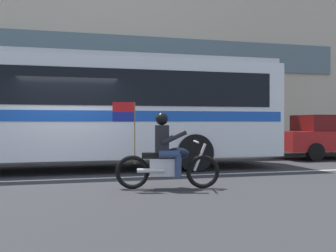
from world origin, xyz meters
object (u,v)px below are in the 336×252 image
motorcycle_with_rider (166,156)px  fire_hydrant (184,144)px  transit_bus (70,104)px  parked_hatchback_downstreet (334,136)px

motorcycle_with_rider → fire_hydrant: size_ratio=2.89×
transit_bus → fire_hydrant: transit_bus is taller
transit_bus → motorcycle_with_rider: 4.29m
parked_hatchback_downstreet → fire_hydrant: bearing=163.7°
motorcycle_with_rider → parked_hatchback_downstreet: bearing=32.7°
motorcycle_with_rider → fire_hydrant: motorcycle_with_rider is taller
transit_bus → motorcycle_with_rider: transit_bus is taller
transit_bus → parked_hatchback_downstreet: transit_bus is taller
motorcycle_with_rider → parked_hatchback_downstreet: 9.31m
transit_bus → parked_hatchback_downstreet: size_ratio=2.57×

